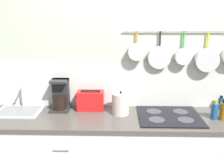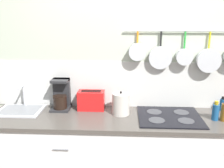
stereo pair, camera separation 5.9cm
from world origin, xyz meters
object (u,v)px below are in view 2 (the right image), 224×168
coffee_maker (61,97)px  bottle_dish_soap (222,104)px  kettle (121,104)px  toaster (91,100)px  bottle_sesame_oil (216,112)px

coffee_maker → bottle_dish_soap: coffee_maker is taller
coffee_maker → bottle_dish_soap: bearing=0.9°
kettle → bottle_dish_soap: bearing=7.9°
coffee_maker → toaster: (0.32, -0.01, -0.03)m
toaster → bottle_dish_soap: 1.35m
bottle_sesame_oil → bottle_dish_soap: bearing=57.9°
kettle → bottle_sesame_oil: size_ratio=1.28×
coffee_maker → bottle_dish_soap: 1.67m
coffee_maker → kettle: bearing=-10.6°
coffee_maker → toaster: 0.32m
bottle_sesame_oil → bottle_dish_soap: (0.15, 0.25, -0.02)m
bottle_sesame_oil → bottle_dish_soap: 0.29m
bottle_sesame_oil → toaster: bearing=170.2°
bottle_sesame_oil → coffee_maker: bearing=171.8°
coffee_maker → toaster: coffee_maker is taller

